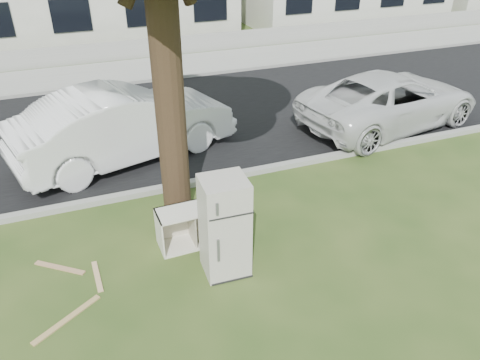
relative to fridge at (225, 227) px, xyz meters
name	(u,v)px	position (x,y,z in m)	size (l,w,h in m)	color
ground	(228,256)	(0.15, 0.29, -0.84)	(120.00, 120.00, 0.00)	#2B4318
road	(153,124)	(0.15, 6.29, -0.83)	(120.00, 7.00, 0.01)	black
kerb_near	(188,186)	(0.15, 2.74, -0.84)	(120.00, 0.18, 0.12)	gray
kerb_far	(131,84)	(0.15, 9.84, -0.84)	(120.00, 0.18, 0.12)	gray
sidewalk	(124,72)	(0.15, 11.29, -0.83)	(120.00, 2.80, 0.01)	gray
low_wall	(116,51)	(0.15, 12.89, -0.49)	(120.00, 0.15, 0.70)	gray
fridge	(225,227)	(0.00, 0.00, 0.00)	(0.69, 0.64, 1.68)	#B9B4A7
cabinet	(184,228)	(-0.44, 0.87, -0.49)	(0.89, 0.55, 0.70)	white
plank_a	(67,319)	(-2.48, -0.21, -0.83)	(1.12, 0.09, 0.02)	tan
plank_b	(60,268)	(-2.52, 0.99, -0.83)	(0.91, 0.09, 0.02)	tan
plank_c	(97,276)	(-1.98, 0.56, -0.83)	(0.76, 0.09, 0.02)	tan
car_center	(125,124)	(-0.80, 4.58, 0.00)	(1.77, 5.09, 1.68)	white
car_right	(390,100)	(6.05, 3.96, -0.13)	(2.35, 5.11, 1.42)	silver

